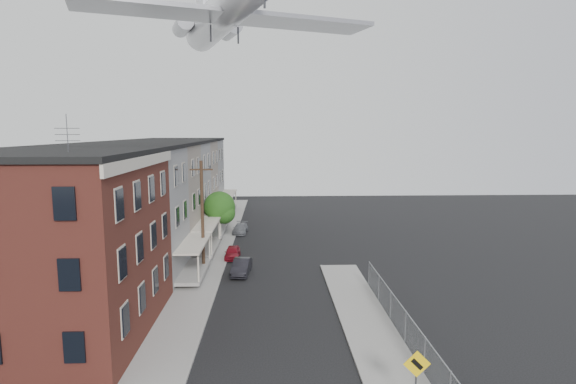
# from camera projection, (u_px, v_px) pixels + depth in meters

# --- Properties ---
(sidewalk_left) EXTENTS (3.00, 62.00, 0.12)m
(sidewalk_left) POSITION_uv_depth(u_px,v_px,m) (214.00, 251.00, 42.29)
(sidewalk_left) COLOR gray
(sidewalk_left) RESTS_ON ground
(sidewalk_right) EXTENTS (3.00, 26.00, 0.12)m
(sidewalk_right) POSITION_uv_depth(u_px,v_px,m) (373.00, 336.00, 24.87)
(sidewalk_right) COLOR gray
(sidewalk_right) RESTS_ON ground
(curb_left) EXTENTS (0.15, 62.00, 0.14)m
(curb_left) POSITION_uv_depth(u_px,v_px,m) (230.00, 251.00, 42.34)
(curb_left) COLOR gray
(curb_left) RESTS_ON ground
(curb_right) EXTENTS (0.15, 26.00, 0.14)m
(curb_right) POSITION_uv_depth(u_px,v_px,m) (347.00, 336.00, 24.82)
(curb_right) COLOR gray
(curb_right) RESTS_ON ground
(corner_building) EXTENTS (10.31, 12.30, 12.15)m
(corner_building) POSITION_uv_depth(u_px,v_px,m) (54.00, 244.00, 24.53)
(corner_building) COLOR #361211
(corner_building) RESTS_ON ground
(row_house_a) EXTENTS (11.98, 7.00, 10.30)m
(row_house_a) POSITION_uv_depth(u_px,v_px,m) (115.00, 213.00, 33.94)
(row_house_a) COLOR slate
(row_house_a) RESTS_ON ground
(row_house_b) EXTENTS (11.98, 7.00, 10.30)m
(row_house_b) POSITION_uv_depth(u_px,v_px,m) (141.00, 199.00, 40.87)
(row_house_b) COLOR #746C5C
(row_house_b) RESTS_ON ground
(row_house_c) EXTENTS (11.98, 7.00, 10.30)m
(row_house_c) POSITION_uv_depth(u_px,v_px,m) (160.00, 189.00, 47.80)
(row_house_c) COLOR slate
(row_house_c) RESTS_ON ground
(row_house_d) EXTENTS (11.98, 7.00, 10.30)m
(row_house_d) POSITION_uv_depth(u_px,v_px,m) (174.00, 182.00, 54.73)
(row_house_d) COLOR #746C5C
(row_house_d) RESTS_ON ground
(row_house_e) EXTENTS (11.98, 7.00, 10.30)m
(row_house_e) POSITION_uv_depth(u_px,v_px,m) (185.00, 176.00, 61.66)
(row_house_e) COLOR slate
(row_house_e) RESTS_ON ground
(chainlink_fence) EXTENTS (0.06, 18.06, 1.90)m
(chainlink_fence) POSITION_uv_depth(u_px,v_px,m) (406.00, 327.00, 23.81)
(chainlink_fence) COLOR gray
(chainlink_fence) RESTS_ON ground
(warning_sign) EXTENTS (1.10, 0.11, 2.80)m
(warning_sign) POSITION_uv_depth(u_px,v_px,m) (416.00, 373.00, 17.67)
(warning_sign) COLOR #515156
(warning_sign) RESTS_ON ground
(utility_pole) EXTENTS (1.80, 0.26, 9.00)m
(utility_pole) POSITION_uv_depth(u_px,v_px,m) (202.00, 215.00, 35.72)
(utility_pole) COLOR black
(utility_pole) RESTS_ON ground
(street_tree) EXTENTS (3.22, 3.20, 5.20)m
(street_tree) POSITION_uv_depth(u_px,v_px,m) (221.00, 209.00, 45.72)
(street_tree) COLOR black
(street_tree) RESTS_ON ground
(car_near) EXTENTS (1.29, 3.20, 1.09)m
(car_near) POSITION_uv_depth(u_px,v_px,m) (232.00, 252.00, 40.07)
(car_near) COLOR maroon
(car_near) RESTS_ON ground
(car_mid) EXTENTS (1.60, 3.76, 1.21)m
(car_mid) POSITION_uv_depth(u_px,v_px,m) (242.00, 267.00, 35.65)
(car_mid) COLOR black
(car_mid) RESTS_ON ground
(car_far) EXTENTS (1.71, 3.74, 1.06)m
(car_far) POSITION_uv_depth(u_px,v_px,m) (240.00, 229.00, 49.84)
(car_far) COLOR slate
(car_far) RESTS_ON ground
(airplane) EXTENTS (24.98, 28.59, 8.31)m
(airplane) POSITION_uv_depth(u_px,v_px,m) (225.00, 10.00, 39.30)
(airplane) COLOR white
(airplane) RESTS_ON ground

